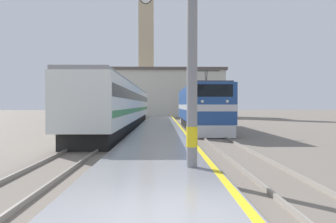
{
  "coord_description": "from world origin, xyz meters",
  "views": [
    {
      "loc": [
        0.22,
        -5.35,
        2.22
      ],
      "look_at": [
        0.72,
        23.26,
        1.62
      ],
      "focal_mm": 35.0,
      "sensor_mm": 36.0,
      "label": 1
    }
  ],
  "objects_px": {
    "locomotive_train": "(200,108)",
    "passenger_train": "(124,105)",
    "clock_tower": "(146,43)",
    "catenary_mast": "(195,50)"
  },
  "relations": [
    {
      "from": "clock_tower",
      "to": "passenger_train",
      "type": "bearing_deg",
      "value": -90.66
    },
    {
      "from": "locomotive_train",
      "to": "passenger_train",
      "type": "bearing_deg",
      "value": 155.96
    },
    {
      "from": "locomotive_train",
      "to": "clock_tower",
      "type": "bearing_deg",
      "value": 99.64
    },
    {
      "from": "passenger_train",
      "to": "clock_tower",
      "type": "height_order",
      "value": "clock_tower"
    },
    {
      "from": "passenger_train",
      "to": "clock_tower",
      "type": "distance_m",
      "value": 38.22
    },
    {
      "from": "locomotive_train",
      "to": "passenger_train",
      "type": "distance_m",
      "value": 7.73
    },
    {
      "from": "passenger_train",
      "to": "clock_tower",
      "type": "xyz_separation_m",
      "value": [
        0.41,
        36.0,
        12.85
      ]
    },
    {
      "from": "locomotive_train",
      "to": "clock_tower",
      "type": "xyz_separation_m",
      "value": [
        -6.65,
        39.14,
        13.02
      ]
    },
    {
      "from": "passenger_train",
      "to": "catenary_mast",
      "type": "relative_size",
      "value": 4.97
    },
    {
      "from": "locomotive_train",
      "to": "catenary_mast",
      "type": "height_order",
      "value": "catenary_mast"
    }
  ]
}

